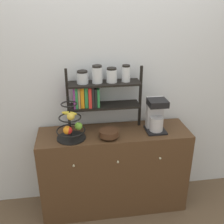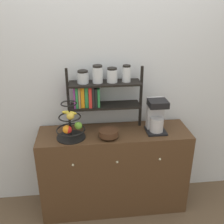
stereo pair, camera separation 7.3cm
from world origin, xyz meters
TOP-DOWN VIEW (x-y plane):
  - ground_plane at (0.00, 0.00)m, footprint 12.00×12.00m
  - wall_back at (0.00, 0.48)m, footprint 7.00×0.05m
  - sideboard at (0.00, 0.22)m, footprint 1.48×0.45m
  - coffee_maker at (0.40, 0.20)m, footprint 0.19×0.20m
  - fruit_stand at (-0.41, 0.14)m, footprint 0.27×0.27m
  - wooden_bowl at (-0.07, 0.11)m, footprint 0.18×0.18m
  - shelf_hutch at (-0.14, 0.34)m, footprint 0.73×0.20m

SIDE VIEW (x-z plane):
  - ground_plane at x=0.00m, z-range 0.00..0.00m
  - sideboard at x=0.00m, z-range 0.00..0.89m
  - wooden_bowl at x=-0.07m, z-range 0.90..0.98m
  - fruit_stand at x=-0.41m, z-range 0.82..1.23m
  - coffee_maker at x=0.40m, z-range 0.89..1.22m
  - shelf_hutch at x=-0.14m, z-range 0.98..1.61m
  - wall_back at x=0.00m, z-range 0.00..2.60m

